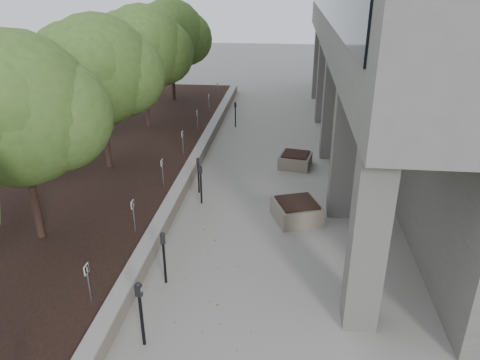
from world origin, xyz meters
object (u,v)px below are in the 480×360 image
at_px(parking_meter_4, 198,175).
at_px(crabapple_tree_4, 144,67).
at_px(crabapple_tree_3, 100,94).
at_px(parking_meter_1, 141,314).
at_px(parking_meter_3, 201,185).
at_px(parking_meter_2, 164,258).
at_px(crabapple_tree_5, 171,50).
at_px(planter_front, 297,210).
at_px(parking_meter_5, 235,115).
at_px(planter_back, 295,160).
at_px(crabapple_tree_2, 23,141).

bearing_deg(parking_meter_4, crabapple_tree_4, 111.18).
xyz_separation_m(crabapple_tree_3, parking_meter_1, (3.80, -8.18, -2.35)).
distance_m(crabapple_tree_3, parking_meter_3, 4.87).
bearing_deg(parking_meter_2, crabapple_tree_4, 92.22).
bearing_deg(crabapple_tree_3, crabapple_tree_5, 90.00).
xyz_separation_m(parking_meter_2, parking_meter_4, (-0.16, 5.09, -0.06)).
distance_m(crabapple_tree_3, planter_front, 7.88).
height_order(crabapple_tree_4, parking_meter_5, crabapple_tree_4).
bearing_deg(parking_meter_3, crabapple_tree_4, 104.04).
relative_size(parking_meter_3, planter_front, 1.02).
distance_m(parking_meter_1, planter_back, 10.36).
bearing_deg(parking_meter_1, crabapple_tree_2, 151.18).
relative_size(crabapple_tree_3, parking_meter_5, 4.28).
distance_m(crabapple_tree_2, planter_front, 7.83).
bearing_deg(parking_meter_3, planter_back, 34.08).
xyz_separation_m(crabapple_tree_5, parking_meter_2, (3.72, -16.12, -2.41)).
bearing_deg(crabapple_tree_2, planter_front, 19.35).
xyz_separation_m(parking_meter_1, planter_back, (3.05, 9.89, -0.49)).
relative_size(crabapple_tree_3, parking_meter_1, 3.55).
bearing_deg(crabapple_tree_5, crabapple_tree_3, -90.00).
bearing_deg(parking_meter_4, planter_front, -34.15).
distance_m(parking_meter_2, parking_meter_4, 5.09).
xyz_separation_m(crabapple_tree_2, parking_meter_2, (3.72, -1.12, -2.41)).
height_order(crabapple_tree_2, planter_back, crabapple_tree_2).
bearing_deg(crabapple_tree_4, crabapple_tree_5, 90.00).
bearing_deg(planter_back, parking_meter_3, -130.88).
distance_m(crabapple_tree_3, parking_meter_4, 4.45).
xyz_separation_m(parking_meter_2, parking_meter_5, (0.21, 12.64, -0.07)).
bearing_deg(parking_meter_1, parking_meter_3, 101.17).
bearing_deg(parking_meter_5, crabapple_tree_5, 128.46).
height_order(crabapple_tree_4, planter_front, crabapple_tree_4).
relative_size(crabapple_tree_3, crabapple_tree_4, 1.00).
bearing_deg(planter_back, parking_meter_5, 121.40).
relative_size(parking_meter_2, planter_back, 1.21).
xyz_separation_m(crabapple_tree_3, crabapple_tree_4, (0.00, 5.00, 0.00)).
height_order(parking_meter_3, planter_front, parking_meter_3).
relative_size(crabapple_tree_5, parking_meter_1, 3.55).
xyz_separation_m(crabapple_tree_5, parking_meter_3, (3.79, -11.82, -2.45)).
bearing_deg(parking_meter_3, crabapple_tree_5, 92.75).
bearing_deg(crabapple_tree_3, parking_meter_1, -65.07).
bearing_deg(crabapple_tree_4, parking_meter_1, -73.91).
bearing_deg(crabapple_tree_4, crabapple_tree_2, -90.00).
xyz_separation_m(parking_meter_1, parking_meter_2, (-0.09, 2.06, -0.06)).
height_order(crabapple_tree_5, planter_back, crabapple_tree_5).
height_order(crabapple_tree_3, planter_back, crabapple_tree_3).
bearing_deg(crabapple_tree_4, planter_back, -25.62).
bearing_deg(parking_meter_5, parking_meter_3, -100.79).
xyz_separation_m(parking_meter_1, planter_front, (3.09, 5.60, -0.46)).
relative_size(crabapple_tree_5, parking_meter_3, 4.04).
distance_m(crabapple_tree_5, parking_meter_4, 11.86).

